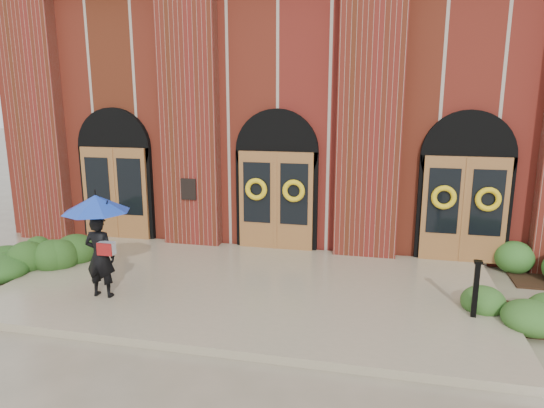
# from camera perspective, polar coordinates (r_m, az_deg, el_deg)

# --- Properties ---
(ground) EXTENTS (90.00, 90.00, 0.00)m
(ground) POSITION_cam_1_polar(r_m,az_deg,el_deg) (10.18, -2.91, -10.54)
(ground) COLOR gray
(ground) RESTS_ON ground
(landing) EXTENTS (10.00, 5.30, 0.15)m
(landing) POSITION_cam_1_polar(r_m,az_deg,el_deg) (10.28, -2.69, -9.83)
(landing) COLOR gray
(landing) RESTS_ON ground
(church_building) EXTENTS (16.20, 12.53, 7.00)m
(church_building) POSITION_cam_1_polar(r_m,az_deg,el_deg) (17.98, 4.69, 10.97)
(church_building) COLOR maroon
(church_building) RESTS_ON ground
(man_with_umbrella) EXTENTS (1.29, 1.29, 2.03)m
(man_with_umbrella) POSITION_cam_1_polar(r_m,az_deg,el_deg) (9.82, -19.82, -2.48)
(man_with_umbrella) COLOR black
(man_with_umbrella) RESTS_ON landing
(metal_post) EXTENTS (0.15, 0.15, 1.04)m
(metal_post) POSITION_cam_1_polar(r_m,az_deg,el_deg) (9.37, 22.86, -9.05)
(metal_post) COLOR black
(metal_post) RESTS_ON landing
(hedge_wall_left) EXTENTS (2.81, 1.13, 0.72)m
(hedge_wall_left) POSITION_cam_1_polar(r_m,az_deg,el_deg) (12.80, -25.39, -5.16)
(hedge_wall_left) COLOR #234517
(hedge_wall_left) RESTS_ON ground
(hedge_front_left) EXTENTS (1.45, 1.24, 0.51)m
(hedge_front_left) POSITION_cam_1_polar(r_m,az_deg,el_deg) (12.96, -29.37, -5.86)
(hedge_front_left) COLOR #244A19
(hedge_front_left) RESTS_ON ground
(hedge_front_right) EXTENTS (1.51, 1.29, 0.53)m
(hedge_front_right) POSITION_cam_1_polar(r_m,az_deg,el_deg) (10.07, 26.81, -10.58)
(hedge_front_right) COLOR #2D551F
(hedge_front_right) RESTS_ON ground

